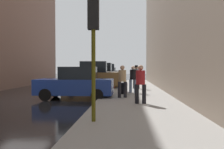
# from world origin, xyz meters

# --- Properties ---
(ground_plane) EXTENTS (120.00, 120.00, 0.00)m
(ground_plane) POSITION_xyz_m (0.00, 0.00, 0.00)
(ground_plane) COLOR black
(sidewalk) EXTENTS (4.00, 40.00, 0.15)m
(sidewalk) POSITION_xyz_m (6.00, 0.00, 0.07)
(sidewalk) COLOR gray
(sidewalk) RESTS_ON ground_plane
(parked_blue_sedan) EXTENTS (4.22, 2.10, 1.79)m
(parked_blue_sedan) POSITION_xyz_m (2.65, 0.95, 0.85)
(parked_blue_sedan) COLOR navy
(parked_blue_sedan) RESTS_ON ground_plane
(parked_bronze_suv) EXTENTS (4.65, 2.16, 2.25)m
(parked_bronze_suv) POSITION_xyz_m (2.65, 7.41, 1.03)
(parked_bronze_suv) COLOR brown
(parked_bronze_suv) RESTS_ON ground_plane
(parked_white_van) EXTENTS (4.64, 2.14, 2.25)m
(parked_white_van) POSITION_xyz_m (2.65, 13.57, 1.03)
(parked_white_van) COLOR silver
(parked_white_van) RESTS_ON ground_plane
(parked_black_suv) EXTENTS (4.63, 2.12, 2.25)m
(parked_black_suv) POSITION_xyz_m (2.65, 19.94, 1.03)
(parked_black_suv) COLOR black
(parked_black_suv) RESTS_ON ground_plane
(parked_gray_coupe) EXTENTS (4.25, 2.16, 1.79)m
(parked_gray_coupe) POSITION_xyz_m (2.65, 25.16, 0.85)
(parked_gray_coupe) COLOR slate
(parked_gray_coupe) RESTS_ON ground_plane
(fire_hydrant) EXTENTS (0.42, 0.22, 0.70)m
(fire_hydrant) POSITION_xyz_m (4.45, 7.00, 0.50)
(fire_hydrant) COLOR red
(fire_hydrant) RESTS_ON sidewalk
(traffic_light) EXTENTS (0.32, 0.32, 3.60)m
(traffic_light) POSITION_xyz_m (4.50, -5.40, 2.76)
(traffic_light) COLOR #514C0F
(traffic_light) RESTS_ON sidewalk
(pedestrian_in_jeans) EXTENTS (0.53, 0.49, 1.71)m
(pedestrian_in_jeans) POSITION_xyz_m (5.87, 3.10, 1.10)
(pedestrian_in_jeans) COLOR #728CB2
(pedestrian_in_jeans) RESTS_ON sidewalk
(pedestrian_in_tan_coat) EXTENTS (0.53, 0.50, 1.71)m
(pedestrian_in_tan_coat) POSITION_xyz_m (5.24, 0.54, 1.10)
(pedestrian_in_tan_coat) COLOR black
(pedestrian_in_tan_coat) RESTS_ON sidewalk
(pedestrian_in_red_jacket) EXTENTS (0.52, 0.46, 1.71)m
(pedestrian_in_red_jacket) POSITION_xyz_m (6.08, -1.66, 1.10)
(pedestrian_in_red_jacket) COLOR black
(pedestrian_in_red_jacket) RESTS_ON sidewalk
(pedestrian_with_beanie) EXTENTS (0.51, 0.43, 1.78)m
(pedestrian_with_beanie) POSITION_xyz_m (6.20, 6.31, 1.14)
(pedestrian_with_beanie) COLOR #333338
(pedestrian_with_beanie) RESTS_ON sidewalk
(rolling_suitcase) EXTENTS (0.43, 0.60, 1.04)m
(rolling_suitcase) POSITION_xyz_m (5.30, 2.47, 0.49)
(rolling_suitcase) COLOR black
(rolling_suitcase) RESTS_ON sidewalk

